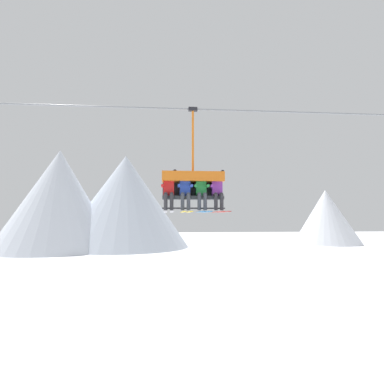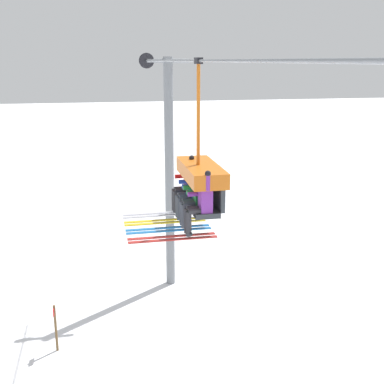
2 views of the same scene
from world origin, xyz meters
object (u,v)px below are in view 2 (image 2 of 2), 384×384
(lift_tower_near, at_px, (169,171))
(skier_blue, at_px, (189,190))
(skier_green, at_px, (193,196))
(skier_purple, at_px, (199,202))
(chairlift_chair, at_px, (202,178))
(skier_red, at_px, (185,183))
(trail_sign, at_px, (55,325))

(lift_tower_near, xyz_separation_m, skier_blue, (8.83, -0.93, 1.60))
(skier_green, distance_m, skier_purple, 0.50)
(lift_tower_near, bearing_deg, chairlift_chair, -4.48)
(lift_tower_near, xyz_separation_m, chairlift_chair, (9.08, -0.71, 1.92))
(lift_tower_near, relative_size, chairlift_chair, 2.88)
(skier_red, height_order, trail_sign, skier_red)
(skier_green, xyz_separation_m, trail_sign, (-5.21, -3.41, -5.52))
(skier_blue, xyz_separation_m, trail_sign, (-4.71, -3.41, -5.52))
(skier_purple, bearing_deg, trail_sign, -149.15)
(skier_blue, bearing_deg, chairlift_chair, 41.52)
(chairlift_chair, bearing_deg, skier_blue, -138.48)
(skier_red, bearing_deg, skier_green, -0.39)
(lift_tower_near, height_order, skier_green, lift_tower_near)
(chairlift_chair, relative_size, skier_purple, 1.90)
(trail_sign, bearing_deg, skier_green, 33.16)
(lift_tower_near, height_order, skier_purple, lift_tower_near)
(skier_red, distance_m, skier_purple, 1.49)
(lift_tower_near, distance_m, chairlift_chair, 9.31)
(skier_green, xyz_separation_m, skier_purple, (0.50, 0.01, 0.02))
(skier_red, distance_m, trail_sign, 7.75)
(skier_red, distance_m, skier_blue, 0.50)
(trail_sign, bearing_deg, lift_tower_near, 133.53)
(skier_red, distance_m, skier_green, 0.99)
(skier_green, bearing_deg, chairlift_chair, 138.48)
(skier_purple, distance_m, trail_sign, 8.66)
(chairlift_chair, distance_m, trail_sign, 8.47)
(skier_blue, xyz_separation_m, skier_green, (0.50, 0.00, 0.00))
(lift_tower_near, distance_m, skier_green, 9.51)
(skier_blue, height_order, trail_sign, skier_blue)
(chairlift_chair, height_order, skier_blue, chairlift_chair)
(skier_red, xyz_separation_m, skier_purple, (1.49, 0.00, 0.00))
(skier_red, xyz_separation_m, skier_green, (0.99, -0.01, -0.02))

